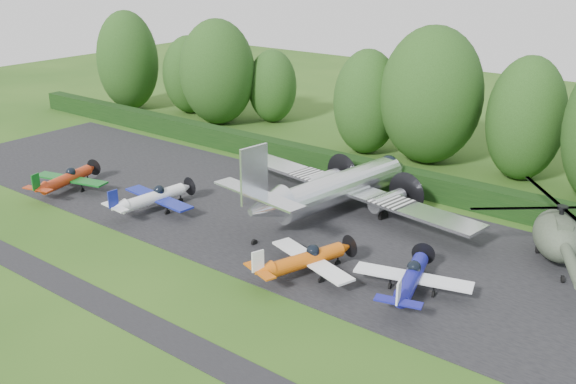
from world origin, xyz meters
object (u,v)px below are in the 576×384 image
Objects in this scene: light_plane_white at (153,198)px; light_plane_red at (67,179)px; transport_plane at (337,188)px; helicopter at (558,232)px; light_plane_blue at (412,278)px; light_plane_orange at (305,260)px.

light_plane_red is at bearing -176.17° from light_plane_white.
transport_plane is 15.87m from helicopter.
light_plane_orange is at bearing -148.14° from light_plane_blue.
transport_plane is 1.65× the size of helicopter.
light_plane_white is 21.85m from light_plane_blue.
light_plane_white is 29.08m from helicopter.
transport_plane is at bearing 158.28° from light_plane_blue.
light_plane_blue is at bearing -1.50° from light_plane_orange.
light_plane_white is 1.02× the size of light_plane_blue.
transport_plane is 3.07× the size of light_plane_white.
light_plane_red is 0.98× the size of light_plane_orange.
light_plane_red is at bearing 162.23° from light_plane_orange.
light_plane_white is at bearing -163.29° from light_plane_blue.
transport_plane is 3.12× the size of light_plane_blue.
transport_plane is 3.10× the size of light_plane_orange.
light_plane_red is 24.66m from light_plane_orange.
light_plane_orange is 1.00× the size of light_plane_blue.
light_plane_red is at bearing -137.29° from helicopter.
light_plane_red is 9.24m from light_plane_white.
light_plane_blue is at bearing 18.00° from light_plane_red.
light_plane_red is at bearing -161.02° from light_plane_blue.
light_plane_blue is 0.53× the size of helicopter.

